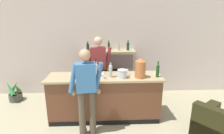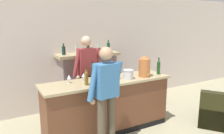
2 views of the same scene
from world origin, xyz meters
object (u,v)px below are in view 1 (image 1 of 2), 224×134
at_px(wine_bottle_rose_blush, 96,67).
at_px(wine_glass_front_left, 103,73).
at_px(wine_bottle_riesling_slim, 96,69).
at_px(copper_dispenser, 140,68).
at_px(person_bartender, 99,68).
at_px(ice_bucket_steel, 122,74).
at_px(wine_bottle_cabernet_heavy, 110,70).
at_px(wine_bottle_port_short, 81,72).
at_px(wine_bottle_burgundy_dark, 157,70).
at_px(person_customer, 86,90).
at_px(wine_glass_mid_counter, 127,70).
at_px(wine_glass_near_bucket, 85,70).
at_px(armchair_black, 219,128).
at_px(potted_plant_corner, 15,94).
at_px(fireplace_stone, 108,73).
at_px(wine_glass_back_row, 73,70).

bearing_deg(wine_bottle_rose_blush, wine_glass_front_left, -66.08).
distance_m(wine_bottle_riesling_slim, wine_bottle_rose_blush, 0.22).
distance_m(copper_dispenser, wine_bottle_riesling_slim, 0.94).
distance_m(person_bartender, ice_bucket_steel, 0.94).
height_order(wine_bottle_cabernet_heavy, wine_bottle_rose_blush, wine_bottle_cabernet_heavy).
height_order(wine_bottle_port_short, wine_bottle_burgundy_dark, wine_bottle_burgundy_dark).
bearing_deg(wine_bottle_rose_blush, person_customer, -100.05).
xyz_separation_m(person_customer, wine_glass_mid_counter, (0.84, 0.60, 0.19)).
xyz_separation_m(copper_dispenser, wine_glass_front_left, (-0.78, -0.02, -0.10)).
relative_size(person_customer, person_bartender, 0.95).
relative_size(copper_dispenser, wine_glass_front_left, 2.60).
relative_size(person_bartender, copper_dispenser, 4.27).
bearing_deg(wine_glass_near_bucket, wine_bottle_rose_blush, 28.07).
distance_m(wine_glass_mid_counter, wine_glass_near_bucket, 0.94).
relative_size(armchair_black, wine_bottle_port_short, 3.82).
height_order(potted_plant_corner, person_customer, person_customer).
relative_size(fireplace_stone, ice_bucket_steel, 8.05).
bearing_deg(potted_plant_corner, ice_bucket_steel, -21.11).
xyz_separation_m(person_customer, wine_bottle_port_short, (-0.14, 0.47, 0.20)).
xyz_separation_m(fireplace_stone, potted_plant_corner, (-2.62, -0.26, -0.48)).
distance_m(potted_plant_corner, wine_glass_front_left, 2.87).
distance_m(copper_dispenser, wine_bottle_burgundy_dark, 0.38).
bearing_deg(copper_dispenser, ice_bucket_steel, -179.70).
bearing_deg(armchair_black, ice_bucket_steel, 156.00).
height_order(potted_plant_corner, wine_bottle_port_short, wine_bottle_port_short).
bearing_deg(wine_glass_near_bucket, person_customer, -82.83).
bearing_deg(wine_glass_back_row, fireplace_stone, 52.98).
bearing_deg(wine_glass_near_bucket, person_bartender, 61.49).
bearing_deg(ice_bucket_steel, copper_dispenser, 0.30).
bearing_deg(wine_bottle_rose_blush, wine_bottle_cabernet_heavy, -44.75).
distance_m(ice_bucket_steel, wine_bottle_port_short, 0.85).
xyz_separation_m(potted_plant_corner, ice_bucket_steel, (2.87, -1.11, 0.90)).
bearing_deg(fireplace_stone, wine_bottle_rose_blush, -107.90).
distance_m(person_customer, copper_dispenser, 1.22).
height_order(ice_bucket_steel, wine_bottle_rose_blush, wine_bottle_rose_blush).
xyz_separation_m(person_customer, wine_glass_near_bucket, (-0.09, 0.71, 0.18)).
distance_m(armchair_black, copper_dispenser, 1.84).
distance_m(armchair_black, wine_bottle_rose_blush, 2.74).
distance_m(ice_bucket_steel, wine_glass_mid_counter, 0.19).
distance_m(potted_plant_corner, wine_glass_mid_counter, 3.28).
relative_size(wine_bottle_rose_blush, wine_glass_front_left, 2.03).
bearing_deg(wine_glass_back_row, armchair_black, -20.41).
xyz_separation_m(fireplace_stone, person_bartender, (-0.27, -0.58, 0.31)).
height_order(potted_plant_corner, copper_dispenser, copper_dispenser).
distance_m(wine_bottle_riesling_slim, wine_glass_back_row, 0.55).
distance_m(potted_plant_corner, person_bartender, 2.51).
xyz_separation_m(wine_glass_front_left, wine_glass_mid_counter, (0.52, 0.16, 0.01)).
relative_size(wine_bottle_riesling_slim, wine_glass_mid_counter, 2.03).
bearing_deg(wine_bottle_rose_blush, person_bartender, 82.61).
xyz_separation_m(fireplace_stone, ice_bucket_steel, (0.25, -1.36, 0.41)).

